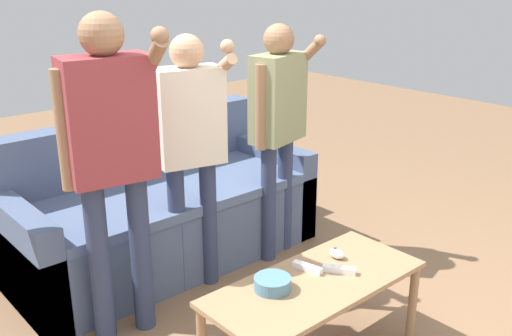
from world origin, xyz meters
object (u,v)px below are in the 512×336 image
coffee_table (315,292)px  game_remote_nunchuk (337,253)px  couch (160,212)px  game_remote_wand_far (307,268)px  game_remote_wand_near (339,270)px  snack_bowl (272,284)px  player_left (111,144)px  player_right (278,115)px  player_center (190,136)px

coffee_table → game_remote_nunchuk: 0.27m
couch → game_remote_wand_far: size_ratio=12.52×
couch → game_remote_wand_near: (0.09, -1.44, 0.15)m
snack_bowl → game_remote_wand_near: (0.34, -0.10, -0.01)m
game_remote_nunchuk → player_left: (-0.80, 0.73, 0.56)m
game_remote_nunchuk → game_remote_wand_far: game_remote_nunchuk is taller
snack_bowl → game_remote_nunchuk: 0.44m
game_remote_wand_near → game_remote_nunchuk: bearing=46.2°
coffee_table → game_remote_wand_near: game_remote_wand_near is taller
player_right → snack_bowl: bearing=-134.4°
player_right → game_remote_wand_near: player_right is taller
game_remote_nunchuk → player_center: 1.03m
player_left → snack_bowl: bearing=-64.3°
couch → player_right: bearing=-38.3°
snack_bowl → game_remote_wand_near: bearing=-15.8°
player_left → player_center: 0.58m
game_remote_nunchuk → player_left: bearing=137.6°
coffee_table → player_right: (0.65, 0.95, 0.56)m
game_remote_wand_far → player_right: bearing=54.5°
game_remote_nunchuk → player_center: player_center is taller
game_remote_nunchuk → game_remote_wand_far: (-0.20, 0.01, -0.01)m
couch → snack_bowl: couch is taller
game_remote_nunchuk → game_remote_wand_near: game_remote_nunchuk is taller
player_left → player_right: 1.22m
coffee_table → player_left: 1.18m
coffee_table → game_remote_wand_far: (0.04, 0.09, 0.07)m
couch → coffee_table: bearing=-92.0°
snack_bowl → player_right: bearing=45.6°
player_center → game_remote_nunchuk: bearing=-74.2°
couch → player_center: (-0.06, -0.46, 0.63)m
snack_bowl → game_remote_wand_near: size_ratio=1.10×
player_center → player_left: bearing=-165.2°
snack_bowl → player_center: size_ratio=0.11×
couch → game_remote_wand_near: bearing=-86.3°
player_left → game_remote_wand_far: player_left is taller
couch → game_remote_nunchuk: bearing=-81.8°
game_remote_wand_far → player_center: bearing=93.1°
snack_bowl → game_remote_wand_far: bearing=3.7°
player_right → game_remote_wand_far: size_ratio=9.69×
coffee_table → snack_bowl: 0.23m
couch → player_left: bearing=-135.1°
coffee_table → game_remote_nunchuk: bearing=19.2°
player_right → player_left: bearing=-173.8°
player_left → player_center: bearing=14.8°
player_center → game_remote_wand_near: player_center is taller
player_center → game_remote_wand_near: bearing=-81.4°
snack_bowl → player_center: bearing=77.6°
game_remote_nunchuk → player_center: size_ratio=0.06×
coffee_table → player_center: player_center is taller
couch → game_remote_nunchuk: 1.36m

